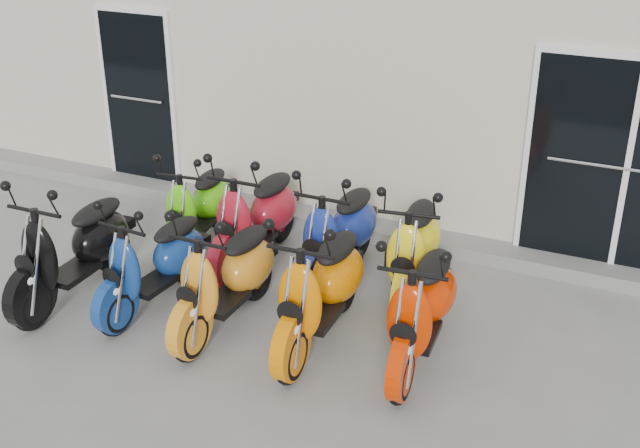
# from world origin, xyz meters

# --- Properties ---
(ground) EXTENTS (80.00, 80.00, 0.00)m
(ground) POSITION_xyz_m (0.00, 0.00, 0.00)
(ground) COLOR gray
(ground) RESTS_ON ground
(building) EXTENTS (14.00, 6.00, 3.20)m
(building) POSITION_xyz_m (0.00, 5.20, 1.60)
(building) COLOR beige
(building) RESTS_ON ground
(front_step) EXTENTS (14.00, 0.40, 0.15)m
(front_step) POSITION_xyz_m (0.00, 2.02, 0.07)
(front_step) COLOR gray
(front_step) RESTS_ON ground
(door_left) EXTENTS (1.07, 0.08, 2.22)m
(door_left) POSITION_xyz_m (-3.20, 2.17, 1.26)
(door_left) COLOR black
(door_left) RESTS_ON front_step
(door_right) EXTENTS (2.02, 0.08, 2.22)m
(door_right) POSITION_xyz_m (2.60, 2.17, 1.26)
(door_right) COLOR black
(door_right) RESTS_ON front_step
(scooter_front_black) EXTENTS (0.70, 1.86, 1.36)m
(scooter_front_black) POSITION_xyz_m (-2.13, -0.47, 0.68)
(scooter_front_black) COLOR black
(scooter_front_black) RESTS_ON ground
(scooter_front_blue) EXTENTS (0.73, 1.69, 1.22)m
(scooter_front_blue) POSITION_xyz_m (-1.32, -0.30, 0.61)
(scooter_front_blue) COLOR navy
(scooter_front_blue) RESTS_ON ground
(scooter_front_orange_a) EXTENTS (0.67, 1.77, 1.30)m
(scooter_front_orange_a) POSITION_xyz_m (-0.52, -0.33, 0.65)
(scooter_front_orange_a) COLOR orange
(scooter_front_orange_a) RESTS_ON ground
(scooter_front_orange_b) EXTENTS (0.74, 1.88, 1.37)m
(scooter_front_orange_b) POSITION_xyz_m (0.37, -0.21, 0.69)
(scooter_front_orange_b) COLOR orange
(scooter_front_orange_b) RESTS_ON ground
(scooter_front_red) EXTENTS (0.77, 1.81, 1.31)m
(scooter_front_red) POSITION_xyz_m (1.27, -0.12, 0.66)
(scooter_front_red) COLOR red
(scooter_front_red) RESTS_ON ground
(scooter_back_green) EXTENTS (0.78, 1.68, 1.19)m
(scooter_back_green) POSITION_xyz_m (-1.65, 0.99, 0.60)
(scooter_back_green) COLOR #5CE20F
(scooter_back_green) RESTS_ON ground
(scooter_back_red) EXTENTS (0.69, 1.85, 1.36)m
(scooter_back_red) POSITION_xyz_m (-0.87, 0.88, 0.68)
(scooter_back_red) COLOR #B11728
(scooter_back_red) RESTS_ON ground
(scooter_back_blue) EXTENTS (0.66, 1.79, 1.32)m
(scooter_back_blue) POSITION_xyz_m (0.07, 0.91, 0.66)
(scooter_back_blue) COLOR navy
(scooter_back_blue) RESTS_ON ground
(scooter_back_yellow) EXTENTS (0.92, 1.86, 1.31)m
(scooter_back_yellow) POSITION_xyz_m (0.85, 0.91, 0.66)
(scooter_back_yellow) COLOR yellow
(scooter_back_yellow) RESTS_ON ground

